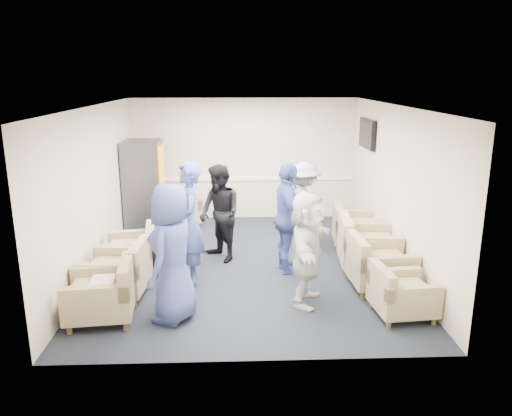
{
  "coord_description": "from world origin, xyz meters",
  "views": [
    {
      "loc": [
        -0.17,
        -8.08,
        3.18
      ],
      "look_at": [
        0.16,
        0.2,
        0.97
      ],
      "focal_mm": 35.0,
      "sensor_mm": 36.0,
      "label": 1
    }
  ],
  "objects_px": {
    "armchair_left_mid": "(120,273)",
    "person_back_left": "(220,213)",
    "armchair_right_far": "(353,229)",
    "person_front_left": "(172,253)",
    "armchair_left_far": "(134,251)",
    "vending_machine": "(144,186)",
    "armchair_right_midfar": "(364,247)",
    "armchair_right_near": "(399,295)",
    "armchair_corner": "(177,213)",
    "person_mid_left": "(189,224)",
    "armchair_right_midnear": "(376,266)",
    "armchair_left_near": "(105,295)",
    "person_front_right": "(307,249)",
    "person_mid_right": "(287,218)",
    "person_back_right": "(304,206)"
  },
  "relations": [
    {
      "from": "armchair_left_mid",
      "to": "armchair_right_far",
      "type": "relative_size",
      "value": 1.0
    },
    {
      "from": "armchair_left_mid",
      "to": "armchair_corner",
      "type": "height_order",
      "value": "armchair_left_mid"
    },
    {
      "from": "armchair_left_mid",
      "to": "person_back_left",
      "type": "height_order",
      "value": "person_back_left"
    },
    {
      "from": "armchair_right_midfar",
      "to": "armchair_right_near",
      "type": "bearing_deg",
      "value": -173.56
    },
    {
      "from": "person_mid_left",
      "to": "person_back_right",
      "type": "bearing_deg",
      "value": 119.06
    },
    {
      "from": "armchair_left_near",
      "to": "armchair_right_near",
      "type": "relative_size",
      "value": 1.14
    },
    {
      "from": "armchair_corner",
      "to": "person_front_left",
      "type": "bearing_deg",
      "value": 55.89
    },
    {
      "from": "person_mid_left",
      "to": "person_back_left",
      "type": "bearing_deg",
      "value": 146.4
    },
    {
      "from": "armchair_left_mid",
      "to": "armchair_left_far",
      "type": "bearing_deg",
      "value": -175.72
    },
    {
      "from": "person_front_right",
      "to": "armchair_right_far",
      "type": "bearing_deg",
      "value": -9.26
    },
    {
      "from": "armchair_corner",
      "to": "person_front_left",
      "type": "relative_size",
      "value": 0.63
    },
    {
      "from": "armchair_right_midnear",
      "to": "person_front_left",
      "type": "relative_size",
      "value": 0.5
    },
    {
      "from": "armchair_right_far",
      "to": "person_back_right",
      "type": "relative_size",
      "value": 0.58
    },
    {
      "from": "armchair_left_near",
      "to": "vending_machine",
      "type": "xyz_separation_m",
      "value": [
        -0.15,
        4.05,
        0.6
      ]
    },
    {
      "from": "person_mid_left",
      "to": "person_front_right",
      "type": "xyz_separation_m",
      "value": [
        1.72,
        -0.78,
        -0.14
      ]
    },
    {
      "from": "vending_machine",
      "to": "person_mid_right",
      "type": "xyz_separation_m",
      "value": [
        2.74,
        -2.46,
        -0.02
      ]
    },
    {
      "from": "armchair_left_far",
      "to": "person_mid_left",
      "type": "xyz_separation_m",
      "value": [
        0.99,
        -0.6,
        0.65
      ]
    },
    {
      "from": "armchair_left_near",
      "to": "person_mid_left",
      "type": "height_order",
      "value": "person_mid_left"
    },
    {
      "from": "vending_machine",
      "to": "person_mid_left",
      "type": "relative_size",
      "value": 0.98
    },
    {
      "from": "person_front_left",
      "to": "person_back_right",
      "type": "xyz_separation_m",
      "value": [
        2.11,
        2.79,
        -0.11
      ]
    },
    {
      "from": "armchair_right_far",
      "to": "person_front_left",
      "type": "bearing_deg",
      "value": 139.49
    },
    {
      "from": "person_back_left",
      "to": "vending_machine",
      "type": "bearing_deg",
      "value": -172.75
    },
    {
      "from": "armchair_right_near",
      "to": "person_mid_left",
      "type": "distance_m",
      "value": 3.24
    },
    {
      "from": "armchair_left_far",
      "to": "person_back_right",
      "type": "xyz_separation_m",
      "value": [
        2.98,
        1.01,
        0.5
      ]
    },
    {
      "from": "armchair_left_mid",
      "to": "armchair_right_far",
      "type": "distance_m",
      "value": 4.45
    },
    {
      "from": "armchair_right_near",
      "to": "person_back_left",
      "type": "xyz_separation_m",
      "value": [
        -2.48,
        2.24,
        0.55
      ]
    },
    {
      "from": "person_front_left",
      "to": "person_back_left",
      "type": "relative_size",
      "value": 1.09
    },
    {
      "from": "armchair_left_mid",
      "to": "armchair_right_midnear",
      "type": "height_order",
      "value": "armchair_right_midnear"
    },
    {
      "from": "armchair_left_mid",
      "to": "armchair_right_near",
      "type": "xyz_separation_m",
      "value": [
        3.91,
        -0.8,
        -0.05
      ]
    },
    {
      "from": "armchair_left_far",
      "to": "armchair_right_midnear",
      "type": "xyz_separation_m",
      "value": [
        3.84,
        -0.92,
        0.04
      ]
    },
    {
      "from": "armchair_left_near",
      "to": "armchair_right_far",
      "type": "bearing_deg",
      "value": 119.07
    },
    {
      "from": "armchair_left_mid",
      "to": "person_mid_right",
      "type": "distance_m",
      "value": 2.75
    },
    {
      "from": "armchair_right_midnear",
      "to": "vending_machine",
      "type": "relative_size",
      "value": 0.5
    },
    {
      "from": "armchair_right_far",
      "to": "armchair_left_mid",
      "type": "bearing_deg",
      "value": 124.58
    },
    {
      "from": "person_back_left",
      "to": "person_mid_right",
      "type": "distance_m",
      "value": 1.27
    },
    {
      "from": "armchair_right_near",
      "to": "armchair_right_midfar",
      "type": "xyz_separation_m",
      "value": [
        -0.04,
        1.73,
        0.07
      ]
    },
    {
      "from": "armchair_left_mid",
      "to": "person_front_left",
      "type": "distance_m",
      "value": 1.29
    },
    {
      "from": "person_back_left",
      "to": "armchair_corner",
      "type": "bearing_deg",
      "value": 173.1
    },
    {
      "from": "armchair_left_far",
      "to": "vending_machine",
      "type": "relative_size",
      "value": 0.48
    },
    {
      "from": "person_mid_right",
      "to": "armchair_corner",
      "type": "bearing_deg",
      "value": 32.08
    },
    {
      "from": "armchair_right_near",
      "to": "armchair_right_far",
      "type": "xyz_separation_m",
      "value": [
        0.03,
        2.87,
        0.03
      ]
    },
    {
      "from": "person_front_right",
      "to": "armchair_corner",
      "type": "bearing_deg",
      "value": 49.03
    },
    {
      "from": "armchair_left_far",
      "to": "armchair_corner",
      "type": "distance_m",
      "value": 2.37
    },
    {
      "from": "armchair_right_midfar",
      "to": "armchair_corner",
      "type": "relative_size",
      "value": 0.88
    },
    {
      "from": "vending_machine",
      "to": "person_back_right",
      "type": "distance_m",
      "value": 3.42
    },
    {
      "from": "armchair_corner",
      "to": "person_back_left",
      "type": "xyz_separation_m",
      "value": [
        0.97,
        -1.93,
        0.52
      ]
    },
    {
      "from": "armchair_left_near",
      "to": "armchair_right_far",
      "type": "xyz_separation_m",
      "value": [
        3.98,
        2.81,
        -0.0
      ]
    },
    {
      "from": "armchair_left_far",
      "to": "armchair_corner",
      "type": "height_order",
      "value": "armchair_corner"
    },
    {
      "from": "armchair_right_midnear",
      "to": "person_mid_left",
      "type": "bearing_deg",
      "value": 80.73
    },
    {
      "from": "person_back_right",
      "to": "person_front_right",
      "type": "bearing_deg",
      "value": 148.61
    }
  ]
}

